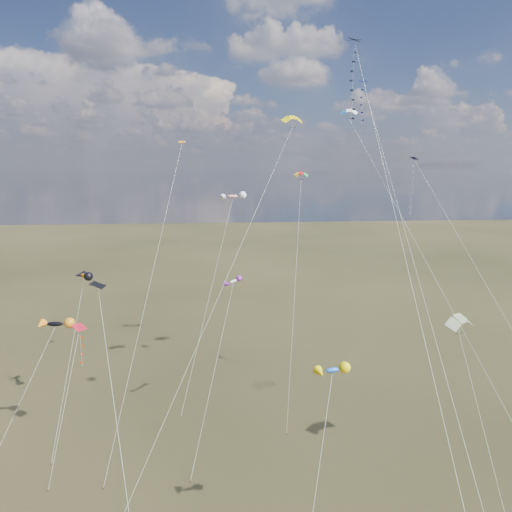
{
  "coord_description": "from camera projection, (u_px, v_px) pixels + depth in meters",
  "views": [
    {
      "loc": [
        -3.99,
        -27.81,
        28.14
      ],
      "look_at": [
        0.0,
        18.0,
        19.0
      ],
      "focal_mm": 32.0,
      "sensor_mm": 36.0,
      "label": 1
    }
  ],
  "objects": [
    {
      "name": "diamond_black_high",
      "position": [
        359.0,
        106.0,
        36.48
      ],
      "size": [
        2.38,
        27.11,
        38.38
      ],
      "color": "black",
      "rests_on": "ground"
    },
    {
      "name": "diamond_navy_tall",
      "position": [
        371.0,
        131.0,
        46.81
      ],
      "size": [
        1.01,
        33.86,
        37.23
      ],
      "color": "#12134F",
      "rests_on": "ground"
    },
    {
      "name": "diamond_black_mid",
      "position": [
        107.0,
        355.0,
        31.98
      ],
      "size": [
        4.81,
        11.3,
        19.74
      ],
      "color": "black",
      "rests_on": "ground"
    },
    {
      "name": "diamond_red_low",
      "position": [
        80.0,
        350.0,
        44.92
      ],
      "size": [
        2.37,
        7.92,
        12.8
      ],
      "color": "#AE1024",
      "rests_on": "ground"
    },
    {
      "name": "diamond_navy_right",
      "position": [
        421.0,
        200.0,
        49.92
      ],
      "size": [
        12.04,
        18.38,
        29.07
      ],
      "color": "#070A46",
      "rests_on": "ground"
    },
    {
      "name": "diamond_orange_center",
      "position": [
        159.0,
        241.0,
        49.64
      ],
      "size": [
        6.92,
        20.74,
        31.07
      ],
      "color": "orange",
      "rests_on": "ground"
    },
    {
      "name": "parafoil_yellow",
      "position": [
        292.0,
        120.0,
        50.85
      ],
      "size": [
        18.23,
        21.34,
        34.03
      ],
      "color": "yellow",
      "rests_on": "ground"
    },
    {
      "name": "parafoil_blue_white",
      "position": [
        351.0,
        114.0,
        53.44
      ],
      "size": [
        14.0,
        23.14,
        35.0
      ],
      "color": "#137ACF",
      "rests_on": "ground"
    },
    {
      "name": "parafoil_striped",
      "position": [
        461.0,
        319.0,
        40.73
      ],
      "size": [
        3.51,
        13.49,
        15.5
      ],
      "color": "#E2B208",
      "rests_on": "ground"
    },
    {
      "name": "parafoil_tricolor",
      "position": [
        301.0,
        176.0,
        58.62
      ],
      "size": [
        4.9,
        16.04,
        27.64
      ],
      "color": "gold",
      "rests_on": "ground"
    },
    {
      "name": "novelty_black_orange",
      "position": [
        55.0,
        324.0,
        45.93
      ],
      "size": [
        6.21,
        10.81,
        13.05
      ],
      "color": "black",
      "rests_on": "ground"
    },
    {
      "name": "novelty_orange_black",
      "position": [
        84.0,
        276.0,
        50.57
      ],
      "size": [
        2.74,
        11.57,
        16.73
      ],
      "color": "#D36C00",
      "rests_on": "ground"
    },
    {
      "name": "novelty_white_purple",
      "position": [
        233.0,
        282.0,
        48.63
      ],
      "size": [
        5.52,
        11.66,
        16.39
      ],
      "color": "white",
      "rests_on": "ground"
    },
    {
      "name": "novelty_redwhite_stripe",
      "position": [
        233.0,
        197.0,
        66.57
      ],
      "size": [
        8.54,
        19.82,
        24.39
      ],
      "color": "red",
      "rests_on": "ground"
    },
    {
      "name": "novelty_blue_yellow",
      "position": [
        332.0,
        371.0,
        31.34
      ],
      "size": [
        5.1,
        8.64,
        14.79
      ],
      "color": "blue",
      "rests_on": "ground"
    }
  ]
}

